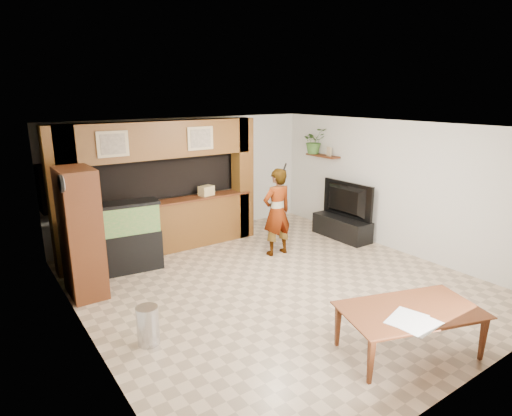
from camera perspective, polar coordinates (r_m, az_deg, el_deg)
floor at (r=7.33m, az=2.61°, el=-9.98°), size 6.50×6.50×0.00m
ceiling at (r=6.66m, az=2.88°, el=10.74°), size 6.50×6.50×0.00m
wall_back at (r=9.59m, az=-9.23°, el=4.05°), size 6.00×0.00×6.00m
wall_left at (r=5.65m, az=-22.24°, el=-4.69°), size 0.00×6.50×6.50m
wall_right at (r=8.98m, az=18.09°, el=2.75°), size 0.00×6.50×6.50m
partition at (r=8.66m, az=-13.09°, el=2.76°), size 4.20×0.99×2.60m
wall_clock at (r=6.45m, az=-24.52°, el=2.98°), size 0.05×0.25×0.25m
wall_shelf at (r=10.08m, az=8.89°, el=6.90°), size 0.25×0.90×0.04m
pantry_cabinet at (r=7.13m, az=-22.34°, el=-3.12°), size 0.51×0.83×2.03m
trash_can at (r=5.77m, az=-14.22°, el=-14.95°), size 0.28×0.28×0.51m
aquarium at (r=7.94m, az=-16.75°, el=-3.82°), size 1.14×0.43×1.27m
tv_stand at (r=9.65m, az=11.36°, el=-2.57°), size 0.50×1.37×0.46m
television at (r=9.48m, az=11.55°, el=0.99°), size 0.21×1.36×0.78m
photo_frame at (r=9.92m, az=9.71°, el=7.44°), size 0.05×0.15×0.20m
potted_plant at (r=10.22m, az=7.74°, el=8.84°), size 0.59×0.53×0.59m
person at (r=8.33m, az=2.80°, el=-0.54°), size 0.64×0.43×1.73m
microphone at (r=8.04m, az=3.87°, el=5.48°), size 0.03×0.10×0.15m
dining_table at (r=5.71m, az=19.85°, el=-15.33°), size 1.89×1.41×0.59m
newspaper_a at (r=5.29m, az=20.85°, el=-14.28°), size 0.52×0.40×0.01m
newspaper_b at (r=5.35m, az=19.46°, el=-13.80°), size 0.57×0.48×0.01m
counter_box at (r=8.95m, az=-6.64°, el=2.31°), size 0.34×0.27×0.20m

